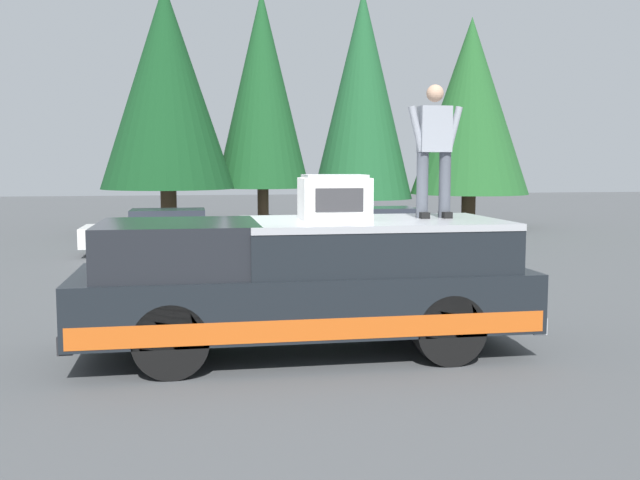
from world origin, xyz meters
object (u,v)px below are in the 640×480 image
(pickup_truck, at_px, (304,283))
(person_on_truck_bed, at_px, (434,147))
(parked_car_silver, at_px, (377,229))
(compressor_unit, at_px, (334,197))
(parked_car_white, at_px, (165,232))

(pickup_truck, height_order, person_on_truck_bed, person_on_truck_bed)
(parked_car_silver, bearing_deg, compressor_unit, 162.69)
(parked_car_silver, bearing_deg, parked_car_white, 88.09)
(compressor_unit, xyz_separation_m, person_on_truck_bed, (0.08, -1.31, 0.62))
(compressor_unit, xyz_separation_m, parked_car_white, (10.31, 2.46, -1.35))
(person_on_truck_bed, bearing_deg, parked_car_white, 20.24)
(pickup_truck, bearing_deg, parked_car_white, 11.26)
(parked_car_white, bearing_deg, person_on_truck_bed, -159.76)
(pickup_truck, height_order, parked_car_silver, pickup_truck)
(person_on_truck_bed, distance_m, parked_car_white, 11.08)
(parked_car_silver, relative_size, parked_car_white, 1.00)
(person_on_truck_bed, relative_size, parked_car_silver, 0.41)
(compressor_unit, relative_size, person_on_truck_bed, 0.50)
(parked_car_silver, bearing_deg, person_on_truck_bed, 169.60)
(parked_car_silver, bearing_deg, pickup_truck, 160.76)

